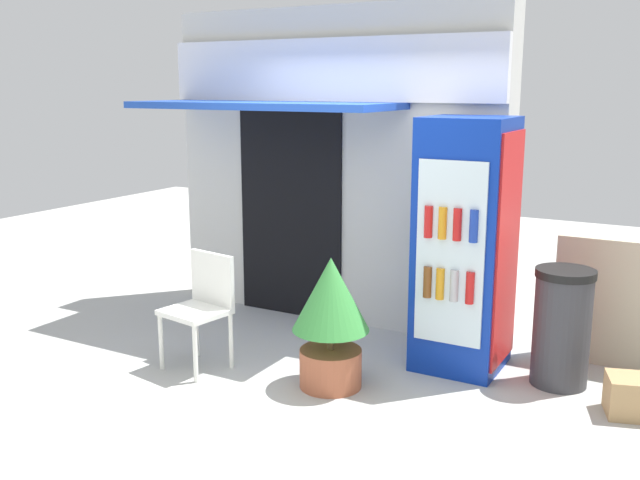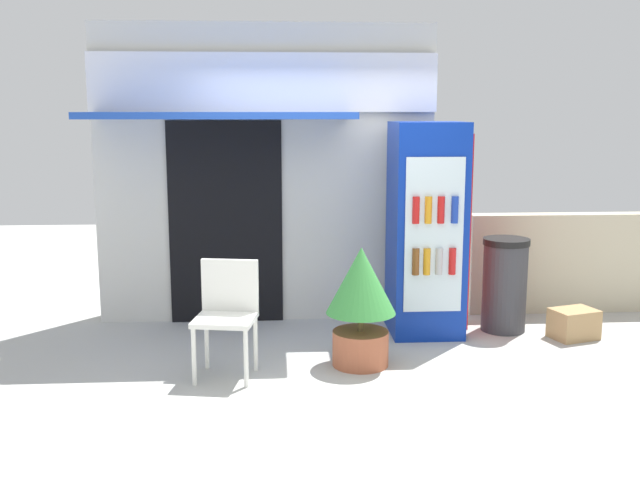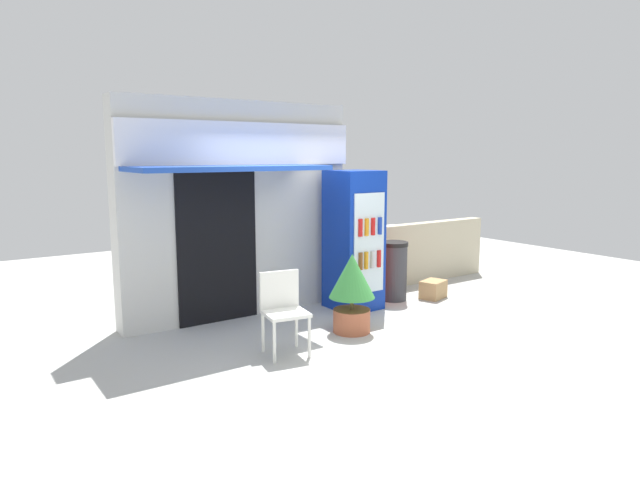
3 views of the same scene
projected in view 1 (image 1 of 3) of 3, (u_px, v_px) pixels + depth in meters
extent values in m
plane|color=#B2B2AD|center=(299.00, 388.00, 5.38)|extent=(16.00, 16.00, 0.00)
cube|color=silver|center=(336.00, 167.00, 6.80)|extent=(3.32, 0.34, 2.93)
cube|color=white|center=(325.00, 70.00, 6.43)|extent=(3.32, 0.08, 0.56)
cube|color=#1E47B2|center=(263.00, 105.00, 6.33)|extent=(2.42, 0.92, 0.06)
cube|color=black|center=(290.00, 215.00, 6.93)|extent=(1.11, 0.03, 2.00)
cube|color=#0C2D9E|center=(465.00, 245.00, 5.62)|extent=(0.66, 0.67, 1.99)
cube|color=silver|center=(450.00, 254.00, 5.32)|extent=(0.53, 0.02, 1.40)
cube|color=red|center=(508.00, 250.00, 5.46)|extent=(0.02, 0.60, 1.79)
cylinder|color=brown|center=(427.00, 282.00, 5.43)|extent=(0.06, 0.06, 0.24)
cylinder|color=orange|center=(440.00, 284.00, 5.39)|extent=(0.06, 0.06, 0.24)
cylinder|color=#B2B2B7|center=(454.00, 286.00, 5.33)|extent=(0.06, 0.06, 0.24)
cylinder|color=red|center=(470.00, 288.00, 5.28)|extent=(0.06, 0.06, 0.24)
cylinder|color=red|center=(428.00, 222.00, 5.34)|extent=(0.06, 0.06, 0.24)
cylinder|color=orange|center=(443.00, 223.00, 5.29)|extent=(0.06, 0.06, 0.24)
cylinder|color=red|center=(457.00, 224.00, 5.23)|extent=(0.06, 0.06, 0.24)
cylinder|color=#1938A5|center=(474.00, 226.00, 5.17)|extent=(0.06, 0.06, 0.24)
cylinder|color=white|center=(161.00, 342.00, 5.69)|extent=(0.04, 0.04, 0.46)
cylinder|color=white|center=(195.00, 354.00, 5.44)|extent=(0.04, 0.04, 0.46)
cylinder|color=white|center=(197.00, 330.00, 5.97)|extent=(0.04, 0.04, 0.46)
cylinder|color=white|center=(231.00, 341.00, 5.72)|extent=(0.04, 0.04, 0.46)
cube|color=white|center=(195.00, 312.00, 5.65)|extent=(0.53, 0.50, 0.04)
cube|color=white|center=(212.00, 278.00, 5.75)|extent=(0.46, 0.12, 0.42)
cylinder|color=#AD5B3D|center=(331.00, 368.00, 5.38)|extent=(0.47, 0.47, 0.29)
cylinder|color=brown|center=(331.00, 340.00, 5.34)|extent=(0.05, 0.05, 0.16)
cone|color=#388C3D|center=(331.00, 294.00, 5.26)|extent=(0.58, 0.58, 0.55)
cylinder|color=#38383D|center=(562.00, 331.00, 5.37)|extent=(0.42, 0.42, 0.84)
cylinder|color=black|center=(566.00, 273.00, 5.27)|extent=(0.44, 0.44, 0.06)
cube|color=tan|center=(637.00, 397.00, 4.90)|extent=(0.47, 0.40, 0.28)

